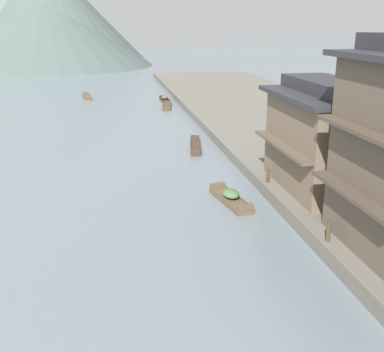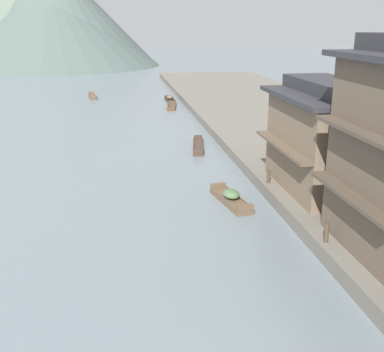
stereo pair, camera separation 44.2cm
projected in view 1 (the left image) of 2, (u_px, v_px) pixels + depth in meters
The scene contains 12 objects.
riverbank_right at pixel (317, 137), 41.16m from camera, with size 18.00×110.00×0.74m, color #6B665B.
boat_moored_nearest at pixel (87, 97), 65.16m from camera, with size 1.35×4.73×0.57m.
boat_moored_second at pixel (195, 146), 39.05m from camera, with size 1.69×5.39×0.50m.
boat_moored_third at pixel (167, 106), 57.94m from camera, with size 1.75×5.32×0.39m.
boat_moored_far at pixel (165, 99), 62.87m from camera, with size 1.07×4.38×0.71m.
boat_midriver_drifting at pixel (231, 198), 27.10m from camera, with size 1.70×4.23×0.80m.
house_waterfront_tall at pixel (328, 137), 26.63m from camera, with size 5.99×8.35×6.14m.
mooring_post_dock_mid at pixel (328, 231), 20.57m from camera, with size 0.20×0.20×0.95m, color #473828.
mooring_post_dock_far at pixel (268, 176), 28.23m from camera, with size 0.20×0.20×0.81m, color #473828.
hill_far_west at pixel (22, 21), 117.36m from camera, with size 54.12×54.12×20.81m, color #5B6B5B.
hill_far_centre at pixel (49, 13), 114.38m from camera, with size 48.10×48.10×24.53m, color #4C5B56.
hill_far_east at pixel (44, 24), 111.91m from camera, with size 50.89×50.89×19.38m, color #4C5B56.
Camera 1 is at (-1.40, -7.67, 9.85)m, focal length 44.17 mm.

